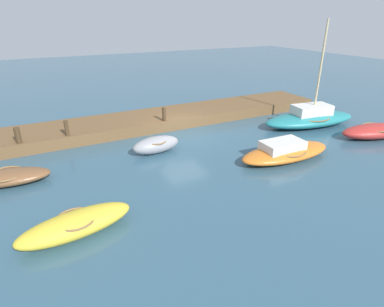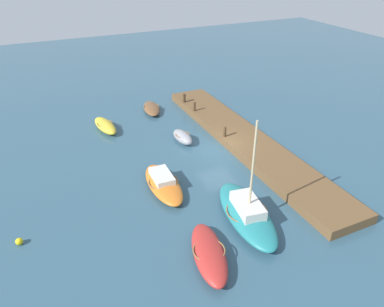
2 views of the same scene
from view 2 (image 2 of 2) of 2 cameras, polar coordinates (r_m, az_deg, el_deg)
ground_plane at (r=27.25m, az=4.07°, el=0.42°), size 84.00×84.00×0.00m
dock_platform at (r=28.19m, az=8.30°, el=1.96°), size 21.62×3.29×0.63m
rowboat_yellow at (r=30.96m, az=-13.29°, el=4.23°), size 3.69×1.70×0.74m
motorboat_orange at (r=23.02m, az=-4.48°, el=-4.56°), size 4.87×1.95×0.95m
dinghy_grey at (r=28.24m, az=-1.47°, el=2.58°), size 2.49×1.19×0.82m
rowboat_brown at (r=33.82m, az=-6.29°, el=6.97°), size 3.57×1.93×0.58m
sailboat_teal at (r=20.64m, az=8.48°, el=-9.03°), size 6.33×3.09×6.15m
rowboat_red at (r=18.34m, az=2.65°, el=-15.19°), size 4.50×2.52×0.79m
mooring_post_west at (r=27.78m, az=5.12°, el=3.39°), size 0.21×0.21×0.80m
mooring_post_mid_west at (r=32.12m, az=0.38°, el=7.30°), size 0.20×0.20×0.81m
mooring_post_mid_east at (r=34.00m, az=-1.23°, el=8.58°), size 0.27×0.27×0.78m
marker_buoy at (r=21.13m, az=-25.20°, el=-12.23°), size 0.37×0.37×0.37m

